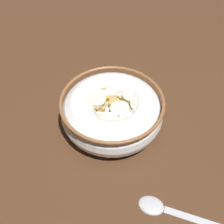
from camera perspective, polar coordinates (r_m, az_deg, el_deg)
name	(u,v)px	position (r cm, az deg, el deg)	size (l,w,h in cm)	color
ground_plane	(112,126)	(50.86, 0.00, -2.97)	(127.98, 127.98, 2.00)	#472B19
cereal_bowl	(112,111)	(47.54, 0.00, 0.25)	(17.85, 17.85, 6.17)	white
spoon	(168,210)	(42.25, 11.61, -19.40)	(6.92, 14.94, 0.80)	#B7B7BC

